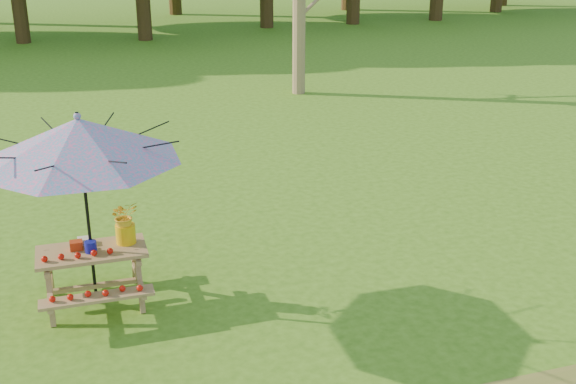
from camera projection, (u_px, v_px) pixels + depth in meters
name	position (u px, v px, depth m)	size (l,w,h in m)	color
ground	(203.00, 309.00, 8.15)	(120.00, 120.00, 0.00)	#3D6C14
picnic_table	(94.00, 278.00, 8.16)	(1.20, 1.32, 0.67)	olive
patio_umbrella	(80.00, 140.00, 7.59)	(2.81, 2.81, 2.25)	black
produce_bins	(84.00, 245.00, 8.04)	(0.29, 0.39, 0.13)	#AC2C0D
tomatoes_row	(78.00, 256.00, 7.83)	(0.77, 0.13, 0.07)	red
flower_bucket	(125.00, 221.00, 8.13)	(0.37, 0.34, 0.50)	#ECB20C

